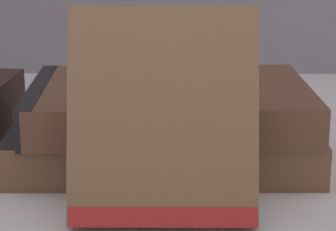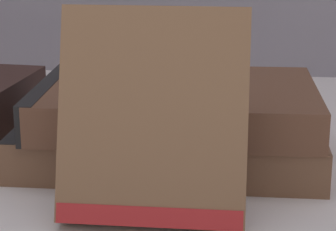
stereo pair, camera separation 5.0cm
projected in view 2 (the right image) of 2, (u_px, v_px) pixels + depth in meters
name	position (u px, v px, depth m)	size (l,w,h in m)	color
ground_plane	(173.00, 182.00, 0.50)	(3.00, 3.00, 0.00)	silver
book_flat_bottom	(164.00, 139.00, 0.54)	(0.23, 0.14, 0.03)	brown
book_flat_top	(166.00, 104.00, 0.53)	(0.21, 0.15, 0.03)	brown
book_leaning_front	(153.00, 125.00, 0.42)	(0.11, 0.06, 0.13)	brown
pocket_watch	(196.00, 92.00, 0.49)	(0.06, 0.06, 0.01)	silver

